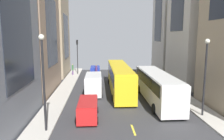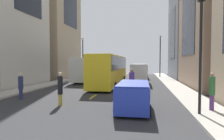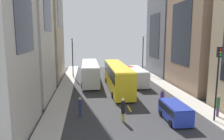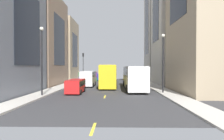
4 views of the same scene
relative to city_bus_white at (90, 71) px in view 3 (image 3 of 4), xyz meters
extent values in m
plane|color=#333335|center=(3.90, -3.09, -2.01)|extent=(41.51, 41.51, 0.00)
cube|color=#B2ADA3|center=(-3.73, -3.09, -1.93)|extent=(2.25, 44.00, 0.15)
cube|color=#B2ADA3|center=(11.53, -3.09, -1.93)|extent=(2.25, 44.00, 0.15)
cube|color=yellow|center=(3.90, -13.59, -2.00)|extent=(0.16, 2.00, 0.01)
cube|color=yellow|center=(3.90, -3.09, -2.00)|extent=(0.16, 2.00, 0.01)
cube|color=yellow|center=(3.90, 7.41, -2.00)|extent=(0.16, 2.00, 0.01)
cube|color=yellow|center=(3.90, 17.91, -2.00)|extent=(0.16, 2.00, 0.01)
cube|color=#937760|center=(16.90, -5.64, 6.02)|extent=(8.07, 11.27, 16.05)
cube|color=#1E232D|center=(16.90, -5.64, 6.02)|extent=(8.15, 6.20, 8.83)
cube|color=slate|center=(17.72, 6.34, 5.70)|extent=(9.73, 11.14, 15.42)
cube|color=#1E232D|center=(17.72, 6.34, 5.70)|extent=(9.82, 6.13, 8.48)
cube|color=silver|center=(0.00, 0.00, -0.23)|extent=(2.55, 12.43, 3.00)
cube|color=black|center=(0.00, 0.00, 0.62)|extent=(2.60, 11.44, 1.20)
cube|color=beige|center=(0.00, 0.00, 1.31)|extent=(2.45, 11.93, 0.08)
cylinder|color=black|center=(-1.17, 3.85, -1.51)|extent=(0.46, 1.00, 1.00)
cylinder|color=black|center=(1.17, 3.85, -1.51)|extent=(0.46, 1.00, 1.00)
cylinder|color=black|center=(-1.17, -3.85, -1.51)|extent=(0.46, 1.00, 1.00)
cylinder|color=black|center=(1.17, -3.85, -1.51)|extent=(0.46, 1.00, 1.00)
cube|color=yellow|center=(3.84, -4.88, -0.15)|extent=(2.45, 14.48, 3.30)
cube|color=black|center=(3.84, -4.88, 0.71)|extent=(2.50, 13.32, 1.48)
cube|color=gold|center=(3.84, -4.88, 1.54)|extent=(2.35, 13.90, 0.08)
cylinder|color=black|center=(2.71, -0.39, -1.63)|extent=(0.44, 0.76, 0.76)
cylinder|color=black|center=(4.97, -0.39, -1.63)|extent=(0.44, 0.76, 0.76)
cylinder|color=black|center=(2.71, -9.37, -1.63)|extent=(0.44, 0.76, 0.76)
cylinder|color=black|center=(4.97, -9.37, -1.63)|extent=(0.44, 0.76, 0.76)
cube|color=white|center=(7.38, -3.63, -0.66)|extent=(2.05, 5.31, 2.30)
cube|color=black|center=(7.38, -3.63, 0.09)|extent=(2.09, 4.88, 0.69)
cube|color=silver|center=(7.38, -3.63, 0.53)|extent=(1.97, 5.10, 0.08)
cylinder|color=black|center=(6.44, -1.98, -1.65)|extent=(0.37, 0.72, 0.72)
cylinder|color=black|center=(8.32, -1.98, -1.65)|extent=(0.37, 0.72, 0.72)
cylinder|color=black|center=(6.44, -5.28, -1.65)|extent=(0.37, 0.72, 0.72)
cylinder|color=black|center=(8.32, -5.28, -1.65)|extent=(0.37, 0.72, 0.72)
cube|color=red|center=(7.71, 4.69, -1.11)|extent=(1.73, 4.31, 1.45)
cube|color=black|center=(7.71, 4.69, -0.74)|extent=(1.77, 3.96, 0.61)
cube|color=#A91A1A|center=(7.71, 4.69, -0.34)|extent=(1.66, 4.13, 0.08)
cylinder|color=black|center=(6.91, 6.02, -1.70)|extent=(0.31, 0.62, 0.62)
cylinder|color=black|center=(8.50, 6.02, -1.70)|extent=(0.31, 0.62, 0.62)
cylinder|color=black|center=(6.91, 3.36, -1.70)|extent=(0.31, 0.62, 0.62)
cylinder|color=black|center=(8.50, 3.36, -1.70)|extent=(0.31, 0.62, 0.62)
cube|color=#2338AD|center=(7.37, -17.36, -1.15)|extent=(1.75, 4.03, 1.37)
cube|color=black|center=(7.37, -17.36, -0.80)|extent=(1.79, 3.71, 0.58)
cube|color=navy|center=(7.37, -17.36, -0.42)|extent=(1.68, 3.87, 0.08)
cylinder|color=black|center=(6.57, -16.12, -1.70)|extent=(0.32, 0.62, 0.62)
cylinder|color=black|center=(8.18, -16.12, -1.70)|extent=(0.32, 0.62, 0.62)
cylinder|color=black|center=(6.57, -18.61, -1.70)|extent=(0.32, 0.62, 0.62)
cylinder|color=black|center=(8.18, -18.61, -1.70)|extent=(0.32, 0.62, 0.62)
cylinder|color=#593372|center=(11.69, -17.18, -1.44)|extent=(0.24, 0.24, 0.84)
cylinder|color=#336B38|center=(11.69, -17.18, -0.51)|extent=(0.32, 0.32, 1.02)
sphere|color=tan|center=(11.69, -17.18, 0.11)|extent=(0.22, 0.22, 0.22)
cylinder|color=navy|center=(-1.25, -15.45, -1.62)|extent=(0.27, 0.27, 0.78)
cylinder|color=navy|center=(-1.25, -15.45, -0.75)|extent=(0.36, 0.36, 0.95)
sphere|color=beige|center=(-1.25, -15.45, -0.16)|extent=(0.24, 0.24, 0.24)
cylinder|color=gold|center=(2.64, -16.96, -1.64)|extent=(0.24, 0.24, 0.74)
cylinder|color=black|center=(2.64, -16.96, -0.68)|extent=(0.32, 0.32, 1.17)
sphere|color=beige|center=(2.64, -16.96, 0.03)|extent=(0.26, 0.26, 0.26)
cylinder|color=#336B38|center=(7.11, -14.74, -1.57)|extent=(0.29, 0.29, 0.87)
cylinder|color=#593372|center=(7.11, -14.74, -0.53)|extent=(0.39, 0.39, 1.22)
sphere|color=#8C6647|center=(7.11, -14.74, 0.20)|extent=(0.24, 0.24, 0.24)
cylinder|color=black|center=(10.81, -18.08, 1.01)|extent=(0.14, 0.14, 5.74)
cube|color=black|center=(10.81, -18.08, 4.33)|extent=(0.32, 0.32, 0.90)
sphere|color=red|center=(10.81, -18.26, 4.58)|extent=(0.20, 0.20, 0.20)
sphere|color=orange|center=(10.81, -18.26, 4.33)|extent=(0.20, 0.20, 0.20)
sphere|color=green|center=(10.81, -18.26, 4.07)|extent=(0.20, 0.20, 0.20)
cylinder|color=black|center=(10.91, 7.33, 1.72)|extent=(0.18, 0.18, 7.16)
sphere|color=silver|center=(10.91, 7.33, 5.48)|extent=(0.44, 0.44, 0.44)
cylinder|color=black|center=(-3.10, 4.93, 1.52)|extent=(0.18, 0.18, 6.77)
sphere|color=silver|center=(-3.10, 4.93, 5.09)|extent=(0.44, 0.44, 0.44)
camera|label=1|loc=(6.66, 23.58, 5.59)|focal=34.09mm
camera|label=2|loc=(7.95, -28.31, 0.79)|focal=30.20mm
camera|label=3|loc=(-0.57, -35.29, 5.72)|focal=34.41mm
camera|label=4|loc=(2.73, 27.45, 1.23)|focal=29.36mm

